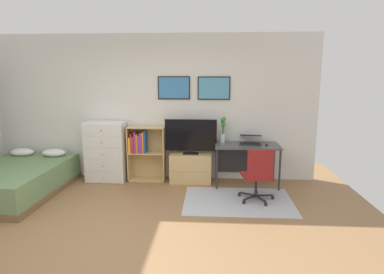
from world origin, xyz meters
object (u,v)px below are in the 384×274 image
(tv_stand, at_px, (191,168))
(bamboo_vase, at_px, (223,129))
(television, at_px, (191,137))
(laptop, at_px, (251,140))
(bed, at_px, (15,180))
(bookshelf, at_px, (143,149))
(dresser, at_px, (106,152))
(computer_mouse, at_px, (267,145))
(office_chair, at_px, (258,174))
(desk, at_px, (246,151))

(tv_stand, bearing_deg, bamboo_vase, 7.13)
(television, bearing_deg, tv_stand, 90.00)
(television, height_order, bamboo_vase, bamboo_vase)
(television, distance_m, laptop, 1.08)
(bed, bearing_deg, bookshelf, 24.97)
(dresser, distance_m, computer_mouse, 2.94)
(laptop, bearing_deg, dresser, -171.20)
(television, xyz_separation_m, computer_mouse, (1.34, -0.13, -0.10))
(bed, height_order, tv_stand, bed)
(bookshelf, bearing_deg, laptop, -1.62)
(office_chair, xyz_separation_m, laptop, (-0.02, 0.91, 0.35))
(bookshelf, xyz_separation_m, laptop, (1.98, -0.06, 0.21))
(dresser, height_order, bookshelf, dresser)
(dresser, height_order, bamboo_vase, bamboo_vase)
(television, bearing_deg, computer_mouse, -5.32)
(tv_stand, relative_size, office_chair, 0.88)
(bookshelf, bearing_deg, office_chair, -25.80)
(tv_stand, bearing_deg, office_chair, -39.68)
(bed, height_order, television, television)
(office_chair, relative_size, bamboo_vase, 1.83)
(bed, height_order, laptop, laptop)
(dresser, distance_m, bamboo_vase, 2.21)
(bed, bearing_deg, desk, 12.82)
(television, bearing_deg, bamboo_vase, 9.30)
(office_chair, xyz_separation_m, computer_mouse, (0.24, 0.77, 0.30))
(tv_stand, xyz_separation_m, television, (0.00, -0.02, 0.59))
(dresser, bearing_deg, laptop, 0.25)
(computer_mouse, distance_m, bamboo_vase, 0.83)
(television, bearing_deg, dresser, 179.73)
(tv_stand, xyz_separation_m, bamboo_vase, (0.58, 0.07, 0.72))
(bamboo_vase, bearing_deg, computer_mouse, -16.14)
(bed, relative_size, dresser, 1.86)
(bookshelf, relative_size, television, 1.08)
(bed, distance_m, tv_stand, 2.99)
(bookshelf, bearing_deg, dresser, -174.35)
(laptop, height_order, computer_mouse, laptop)
(dresser, bearing_deg, desk, -0.18)
(tv_stand, distance_m, television, 0.59)
(dresser, relative_size, television, 1.18)
(desk, xyz_separation_m, bamboo_vase, (-0.43, 0.10, 0.39))
(dresser, bearing_deg, television, -0.27)
(tv_stand, bearing_deg, dresser, -179.46)
(laptop, distance_m, bamboo_vase, 0.54)
(tv_stand, relative_size, television, 0.81)
(dresser, bearing_deg, bookshelf, 5.65)
(tv_stand, distance_m, bamboo_vase, 0.93)
(desk, bearing_deg, computer_mouse, -20.32)
(desk, bearing_deg, bed, -168.46)
(bookshelf, height_order, computer_mouse, bookshelf)
(bookshelf, relative_size, office_chair, 1.19)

